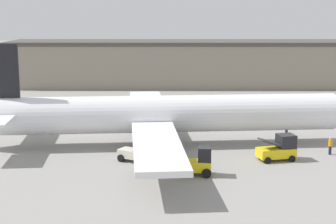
{
  "coord_description": "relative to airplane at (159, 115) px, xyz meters",
  "views": [
    {
      "loc": [
        0.33,
        -52.87,
        13.85
      ],
      "look_at": [
        0.0,
        0.0,
        3.53
      ],
      "focal_mm": 55.0,
      "sensor_mm": 36.0,
      "label": 1
    }
  ],
  "objects": [
    {
      "name": "ground_crew_worker",
      "position": [
        16.97,
        -3.66,
        -2.32
      ],
      "size": [
        0.39,
        0.39,
        1.76
      ],
      "rotation": [
        0.0,
        0.0,
        1.53
      ],
      "color": "#1E2338",
      "rests_on": "ground_plane"
    },
    {
      "name": "belt_loader_truck",
      "position": [
        11.52,
        -5.58,
        -2.13
      ],
      "size": [
        3.82,
        2.68,
        2.44
      ],
      "rotation": [
        0.0,
        0.0,
        0.25
      ],
      "color": "yellow",
      "rests_on": "ground_plane"
    },
    {
      "name": "pushback_tug",
      "position": [
        -1.84,
        -6.41,
        -2.24
      ],
      "size": [
        3.49,
        2.96,
        2.24
      ],
      "rotation": [
        0.0,
        0.0,
        -0.53
      ],
      "color": "beige",
      "rests_on": "ground_plane"
    },
    {
      "name": "terminal_building",
      "position": [
        7.62,
        44.63,
        1.01
      ],
      "size": [
        73.23,
        12.5,
        8.51
      ],
      "color": "gray",
      "rests_on": "ground_plane"
    },
    {
      "name": "ground_plane",
      "position": [
        0.95,
        0.08,
        -3.26
      ],
      "size": [
        400.0,
        400.0,
        0.0
      ],
      "primitive_type": "plane",
      "color": "gray"
    },
    {
      "name": "airplane",
      "position": [
        0.0,
        0.0,
        0.0
      ],
      "size": [
        43.14,
        37.14,
        10.73
      ],
      "rotation": [
        0.0,
        0.0,
        0.09
      ],
      "color": "white",
      "rests_on": "ground_plane"
    },
    {
      "name": "baggage_tug",
      "position": [
        3.66,
        -10.25,
        -2.14
      ],
      "size": [
        2.72,
        1.93,
        2.5
      ],
      "rotation": [
        0.0,
        0.0,
        -0.07
      ],
      "color": "yellow",
      "rests_on": "ground_plane"
    }
  ]
}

